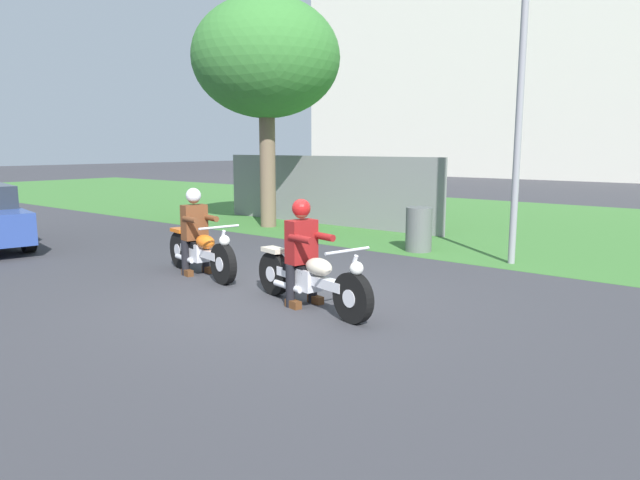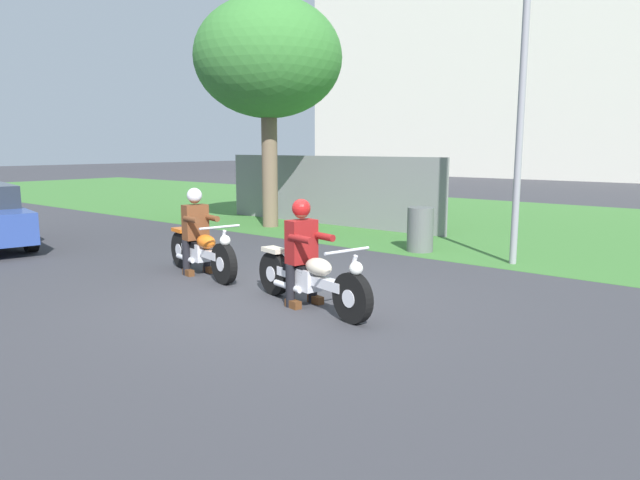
% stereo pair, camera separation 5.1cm
% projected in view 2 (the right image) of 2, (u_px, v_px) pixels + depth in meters
% --- Properties ---
extents(ground, '(120.00, 120.00, 0.00)m').
position_uv_depth(ground, '(276.00, 300.00, 7.67)').
color(ground, '#38383D').
extents(grass_verge, '(60.00, 12.00, 0.01)m').
position_uv_depth(grass_verge, '(535.00, 224.00, 15.15)').
color(grass_verge, '#3D7533').
rests_on(grass_verge, ground).
extents(motorcycle_lead, '(2.22, 0.80, 0.86)m').
position_uv_depth(motorcycle_lead, '(310.00, 279.00, 7.26)').
color(motorcycle_lead, black).
rests_on(motorcycle_lead, ground).
extents(rider_lead, '(0.62, 0.54, 1.38)m').
position_uv_depth(rider_lead, '(302.00, 244.00, 7.32)').
color(rider_lead, black).
rests_on(rider_lead, ground).
extents(motorcycle_follow, '(2.07, 0.76, 0.87)m').
position_uv_depth(motorcycle_follow, '(201.00, 252.00, 9.09)').
color(motorcycle_follow, black).
rests_on(motorcycle_follow, ground).
extents(rider_follow, '(0.62, 0.54, 1.39)m').
position_uv_depth(rider_follow, '(196.00, 224.00, 9.16)').
color(rider_follow, black).
rests_on(rider_follow, ground).
extents(tree_roadside, '(3.66, 3.66, 5.66)m').
position_uv_depth(tree_roadside, '(268.00, 59.00, 14.10)').
color(tree_roadside, brown).
rests_on(tree_roadside, ground).
extents(streetlight_pole, '(0.96, 0.20, 6.41)m').
position_uv_depth(streetlight_pole, '(532.00, 29.00, 9.36)').
color(streetlight_pole, gray).
rests_on(streetlight_pole, ground).
extents(trash_can, '(0.51, 0.51, 0.87)m').
position_uv_depth(trash_can, '(420.00, 229.00, 11.19)').
color(trash_can, '#595E5B').
rests_on(trash_can, ground).
extents(fence_segment, '(7.00, 0.06, 1.80)m').
position_uv_depth(fence_segment, '(327.00, 190.00, 15.08)').
color(fence_segment, slate).
rests_on(fence_segment, ground).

